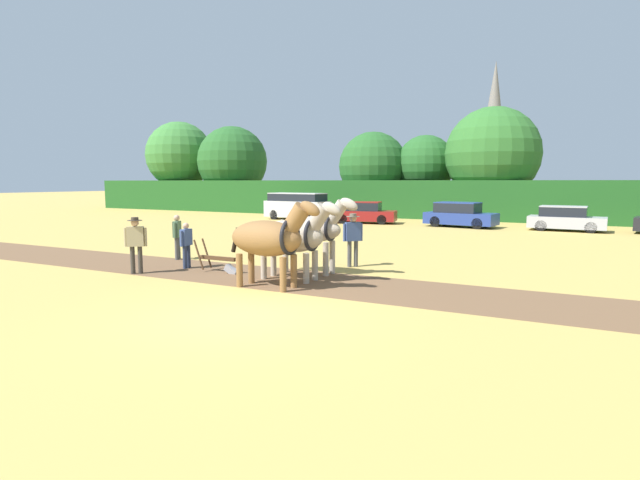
# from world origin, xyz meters

# --- Properties ---
(ground_plane) EXTENTS (240.00, 240.00, 0.00)m
(ground_plane) POSITION_xyz_m (0.00, 0.00, 0.00)
(ground_plane) COLOR tan
(plowed_furrow_strip) EXTENTS (30.64, 3.58, 0.01)m
(plowed_furrow_strip) POSITION_xyz_m (-5.82, 3.85, 0.00)
(plowed_furrow_strip) COLOR brown
(plowed_furrow_strip) RESTS_ON ground
(hedgerow) EXTENTS (79.02, 1.82, 2.96)m
(hedgerow) POSITION_xyz_m (0.00, 29.47, 1.48)
(hedgerow) COLOR #1E511E
(hedgerow) RESTS_ON ground
(tree_far_left) EXTENTS (7.02, 7.02, 9.14)m
(tree_far_left) POSITION_xyz_m (-31.89, 32.04, 5.62)
(tree_far_left) COLOR #4C3823
(tree_far_left) RESTS_ON ground
(tree_left) EXTENTS (6.95, 6.95, 8.35)m
(tree_left) POSITION_xyz_m (-25.07, 32.23, 4.87)
(tree_left) COLOR #423323
(tree_left) RESTS_ON ground
(tree_center_left) EXTENTS (5.88, 5.88, 7.10)m
(tree_center_left) POSITION_xyz_m (-9.81, 31.95, 4.15)
(tree_center_left) COLOR #423323
(tree_center_left) RESTS_ON ground
(tree_center) EXTENTS (4.88, 4.88, 6.72)m
(tree_center) POSITION_xyz_m (-5.52, 33.00, 4.27)
(tree_center) COLOR brown
(tree_center) RESTS_ON ground
(tree_center_right) EXTENTS (7.15, 7.15, 8.54)m
(tree_center_right) POSITION_xyz_m (-0.01, 31.98, 4.96)
(tree_center_right) COLOR #4C3823
(tree_center_right) RESTS_ON ground
(church_spire) EXTENTS (3.22, 3.22, 20.91)m
(church_spire) POSITION_xyz_m (-6.31, 72.28, 10.94)
(church_spire) COLOR gray
(church_spire) RESTS_ON ground
(draft_horse_lead_left) EXTENTS (2.86, 1.05, 2.46)m
(draft_horse_lead_left) POSITION_xyz_m (-1.10, 2.70, 1.37)
(draft_horse_lead_left) COLOR brown
(draft_horse_lead_left) RESTS_ON ground
(draft_horse_lead_right) EXTENTS (2.91, 1.01, 2.40)m
(draft_horse_lead_right) POSITION_xyz_m (-1.11, 3.91, 1.31)
(draft_horse_lead_right) COLOR #B2A38E
(draft_horse_lead_right) RESTS_ON ground
(draft_horse_trail_left) EXTENTS (2.91, 0.87, 2.47)m
(draft_horse_trail_left) POSITION_xyz_m (-1.13, 5.13, 1.39)
(draft_horse_trail_left) COLOR #B2A38E
(draft_horse_trail_left) RESTS_ON ground
(plow) EXTENTS (1.58, 0.47, 1.13)m
(plow) POSITION_xyz_m (-3.75, 3.88, 0.32)
(plow) COLOR #4C331E
(plow) RESTS_ON ground
(farmer_at_plow) EXTENTS (0.27, 0.62, 1.53)m
(farmer_at_plow) POSITION_xyz_m (-5.27, 3.98, 0.87)
(farmer_at_plow) COLOR #28334C
(farmer_at_plow) RESTS_ON ground
(farmer_beside_team) EXTENTS (0.53, 0.51, 1.81)m
(farmer_beside_team) POSITION_xyz_m (-0.48, 6.81, 1.08)
(farmer_beside_team) COLOR #4C4C4C
(farmer_beside_team) RESTS_ON ground
(farmer_onlooker_left) EXTENTS (0.57, 0.46, 1.78)m
(farmer_onlooker_left) POSITION_xyz_m (-5.96, 2.49, 1.05)
(farmer_onlooker_left) COLOR #38332D
(farmer_onlooker_left) RESTS_ON ground
(farmer_onlooker_right) EXTENTS (0.40, 0.60, 1.66)m
(farmer_onlooker_right) POSITION_xyz_m (-6.88, 5.26, 0.96)
(farmer_onlooker_right) COLOR #4C4C4C
(farmer_onlooker_right) RESTS_ON ground
(parked_van) EXTENTS (5.14, 2.36, 2.01)m
(parked_van) POSITION_xyz_m (-12.68, 23.91, 1.04)
(parked_van) COLOR #BCBCC1
(parked_van) RESTS_ON ground
(parked_car_left) EXTENTS (4.60, 2.66, 1.49)m
(parked_car_left) POSITION_xyz_m (-7.05, 23.35, 0.72)
(parked_car_left) COLOR maroon
(parked_car_left) RESTS_ON ground
(parked_car_center_left) EXTENTS (4.55, 2.43, 1.57)m
(parked_car_center_left) POSITION_xyz_m (-0.52, 23.50, 0.76)
(parked_car_center_left) COLOR navy
(parked_car_center_left) RESTS_ON ground
(parked_car_center) EXTENTS (4.20, 1.94, 1.45)m
(parked_car_center) POSITION_xyz_m (5.49, 23.84, 0.70)
(parked_car_center) COLOR #A8A8B2
(parked_car_center) RESTS_ON ground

